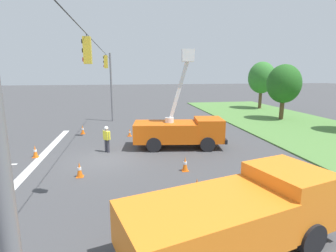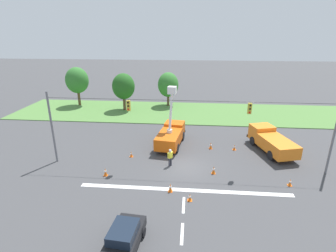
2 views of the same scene
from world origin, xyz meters
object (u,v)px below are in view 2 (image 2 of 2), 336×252
object	(u,v)px
tree_centre	(168,85)
utility_truck_bucket_lift	(171,134)
tree_far_west	(77,80)
traffic_cone_mid_right	(234,147)
road_worker	(170,156)
traffic_cone_foreground_left	(131,154)
traffic_cone_lane_edge_b	(170,188)
traffic_cone_foreground_right	(214,170)
traffic_cone_lane_edge_a	(105,172)
traffic_cone_far_left	(290,182)
sedan_black	(123,240)
utility_truck_support_near	(271,141)
traffic_cone_mid_left	(190,197)
traffic_cone_near_bucket	(211,145)
tree_west	(123,87)

from	to	relation	value
tree_centre	utility_truck_bucket_lift	distance (m)	17.06
tree_far_west	traffic_cone_mid_right	xyz separation A→B (m)	(24.54, -16.37, -4.14)
road_worker	traffic_cone_mid_right	world-z (taller)	road_worker
traffic_cone_foreground_left	traffic_cone_lane_edge_b	xyz separation A→B (m)	(4.59, -5.97, 0.08)
road_worker	traffic_cone_foreground_right	bearing A→B (deg)	-15.52
traffic_cone_lane_edge_a	traffic_cone_far_left	world-z (taller)	traffic_cone_lane_edge_a
traffic_cone_lane_edge_b	traffic_cone_lane_edge_a	bearing A→B (deg)	161.80
sedan_black	traffic_cone_lane_edge_b	size ratio (longest dim) A/B	5.75
traffic_cone_foreground_left	traffic_cone_foreground_right	world-z (taller)	traffic_cone_foreground_right
traffic_cone_lane_edge_a	utility_truck_support_near	bearing A→B (deg)	22.44
utility_truck_bucket_lift	traffic_cone_far_left	size ratio (longest dim) A/B	10.37
utility_truck_support_near	traffic_cone_foreground_right	size ratio (longest dim) A/B	9.00
tree_far_west	utility_truck_support_near	world-z (taller)	tree_far_west
traffic_cone_far_left	traffic_cone_lane_edge_a	bearing A→B (deg)	179.28
sedan_black	traffic_cone_foreground_left	world-z (taller)	sedan_black
tree_far_west	utility_truck_bucket_lift	xyz separation A→B (m)	(17.44, -15.59, -3.13)
tree_far_west	utility_truck_support_near	distance (m)	32.90
traffic_cone_foreground_right	traffic_cone_lane_edge_b	bearing A→B (deg)	-139.14
road_worker	traffic_cone_foreground_left	world-z (taller)	road_worker
tree_far_west	traffic_cone_foreground_left	world-z (taller)	tree_far_west
tree_far_west	traffic_cone_mid_right	world-z (taller)	tree_far_west
tree_centre	traffic_cone_mid_right	world-z (taller)	tree_centre
traffic_cone_mid_left	traffic_cone_foreground_left	bearing A→B (deg)	131.29
tree_centre	traffic_cone_lane_edge_b	world-z (taller)	tree_centre
road_worker	traffic_cone_lane_edge_b	xyz separation A→B (m)	(0.37, -4.38, -0.62)
utility_truck_bucket_lift	utility_truck_support_near	size ratio (longest dim) A/B	0.95
tree_far_west	traffic_cone_foreground_right	xyz separation A→B (m)	(21.87, -21.77, -4.07)
tree_far_west	traffic_cone_foreground_right	size ratio (longest dim) A/B	8.52
utility_truck_bucket_lift	sedan_black	size ratio (longest dim) A/B	1.52
tree_far_west	traffic_cone_near_bucket	size ratio (longest dim) A/B	8.40
utility_truck_support_near	road_worker	xyz separation A→B (m)	(-10.67, -4.38, -0.19)
traffic_cone_near_bucket	traffic_cone_mid_left	bearing A→B (deg)	-102.77
traffic_cone_mid_left	utility_truck_bucket_lift	bearing A→B (deg)	102.31
road_worker	traffic_cone_mid_left	size ratio (longest dim) A/B	2.77
traffic_cone_mid_right	utility_truck_support_near	bearing A→B (deg)	1.78
traffic_cone_mid_right	traffic_cone_far_left	xyz separation A→B (m)	(3.66, -6.85, -0.00)
traffic_cone_mid_right	traffic_cone_mid_left	bearing A→B (deg)	-116.32
tree_centre	road_worker	distance (m)	22.10
tree_far_west	traffic_cone_lane_edge_b	xyz separation A→B (m)	(18.12, -25.01, -4.08)
traffic_cone_mid_right	traffic_cone_lane_edge_a	xyz separation A→B (m)	(-12.50, -6.65, 0.07)
tree_west	traffic_cone_mid_right	world-z (taller)	tree_west
tree_centre	traffic_cone_mid_right	distance (m)	20.00
tree_centre	traffic_cone_far_left	world-z (taller)	tree_centre
utility_truck_support_near	traffic_cone_mid_left	world-z (taller)	utility_truck_support_near
traffic_cone_foreground_right	traffic_cone_mid_left	bearing A→B (deg)	-116.32
utility_truck_support_near	utility_truck_bucket_lift	bearing A→B (deg)	176.58
road_worker	traffic_cone_mid_left	xyz separation A→B (m)	(1.98, -5.47, -0.69)
traffic_cone_near_bucket	traffic_cone_far_left	distance (m)	9.33
traffic_cone_foreground_left	traffic_cone_lane_edge_b	bearing A→B (deg)	-52.45
utility_truck_support_near	traffic_cone_foreground_left	bearing A→B (deg)	-169.35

